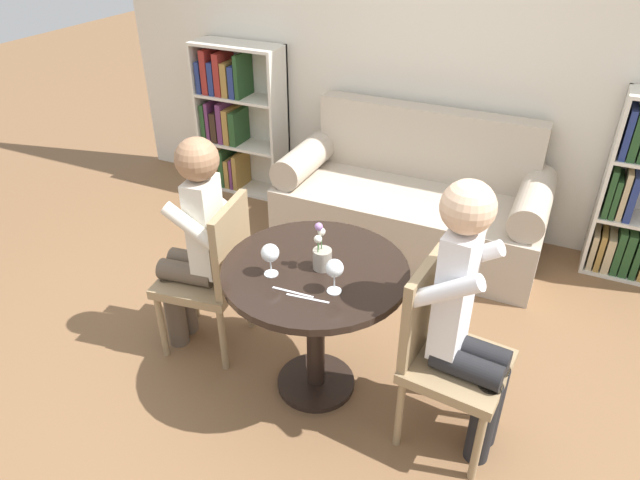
% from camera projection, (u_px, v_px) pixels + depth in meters
% --- Properties ---
extents(ground_plane, '(16.00, 16.00, 0.00)m').
position_uv_depth(ground_plane, '(316.00, 384.00, 2.97)').
color(ground_plane, brown).
extents(back_wall, '(5.20, 0.05, 2.70)m').
position_uv_depth(back_wall, '(444.00, 38.00, 3.79)').
color(back_wall, silver).
rests_on(back_wall, ground_plane).
extents(round_table, '(0.86, 0.86, 0.74)m').
position_uv_depth(round_table, '(315.00, 297.00, 2.67)').
color(round_table, black).
rests_on(round_table, ground_plane).
extents(couch, '(1.81, 0.80, 0.92)m').
position_uv_depth(couch, '(411.00, 204.00, 4.01)').
color(couch, '#B7A893').
rests_on(couch, ground_plane).
extents(bookshelf_left, '(0.72, 0.28, 1.21)m').
position_uv_depth(bookshelf_left, '(234.00, 119.00, 4.64)').
color(bookshelf_left, silver).
rests_on(bookshelf_left, ground_plane).
extents(chair_left, '(0.48, 0.48, 0.90)m').
position_uv_depth(chair_left, '(214.00, 271.00, 2.99)').
color(chair_left, '#937A56').
rests_on(chair_left, ground_plane).
extents(chair_right, '(0.46, 0.46, 0.90)m').
position_uv_depth(chair_right, '(443.00, 349.00, 2.48)').
color(chair_right, '#937A56').
rests_on(chair_right, ground_plane).
extents(person_left, '(0.45, 0.38, 1.24)m').
position_uv_depth(person_left, '(194.00, 241.00, 2.91)').
color(person_left, brown).
rests_on(person_left, ground_plane).
extents(person_right, '(0.44, 0.36, 1.31)m').
position_uv_depth(person_right, '(468.00, 318.00, 2.33)').
color(person_right, black).
rests_on(person_right, ground_plane).
extents(wine_glass_left, '(0.08, 0.08, 0.15)m').
position_uv_depth(wine_glass_left, '(270.00, 254.00, 2.49)').
color(wine_glass_left, white).
rests_on(wine_glass_left, round_table).
extents(wine_glass_right, '(0.08, 0.08, 0.16)m').
position_uv_depth(wine_glass_right, '(334.00, 269.00, 2.37)').
color(wine_glass_right, white).
rests_on(wine_glass_right, round_table).
extents(flower_vase, '(0.09, 0.09, 0.23)m').
position_uv_depth(flower_vase, '(322.00, 255.00, 2.55)').
color(flower_vase, '#9E9384').
rests_on(flower_vase, round_table).
extents(knife_left_setting, '(0.19, 0.03, 0.00)m').
position_uv_depth(knife_left_setting, '(308.00, 298.00, 2.39)').
color(knife_left_setting, silver).
rests_on(knife_left_setting, round_table).
extents(fork_left_setting, '(0.19, 0.02, 0.00)m').
position_uv_depth(fork_left_setting, '(293.00, 292.00, 2.43)').
color(fork_left_setting, silver).
rests_on(fork_left_setting, round_table).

